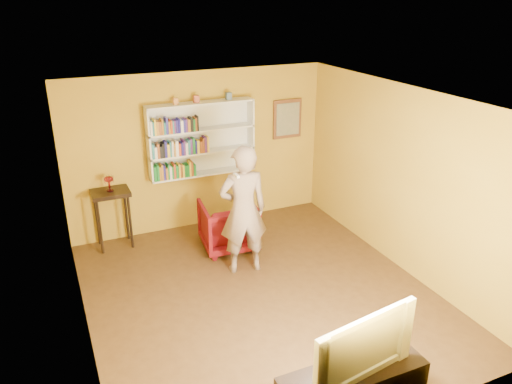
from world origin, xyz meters
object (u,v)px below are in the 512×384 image
(television, at_px, (356,341))
(bookshelf, at_px, (201,138))
(console_table, at_px, (111,201))
(ruby_lustre, at_px, (109,180))
(person, at_px, (243,210))
(armchair, at_px, (228,225))

(television, bearing_deg, bookshelf, 80.59)
(console_table, relative_size, ruby_lustre, 3.90)
(console_table, relative_size, television, 0.82)
(bookshelf, distance_m, person, 1.81)
(television, bearing_deg, armchair, 78.92)
(console_table, bearing_deg, person, -43.36)
(ruby_lustre, xyz_separation_m, person, (1.63, -1.54, -0.18))
(armchair, height_order, person, person)
(bookshelf, relative_size, ruby_lustre, 7.29)
(console_table, relative_size, person, 0.50)
(bookshelf, height_order, console_table, bookshelf)
(armchair, bearing_deg, television, 93.96)
(bookshelf, xyz_separation_m, television, (-0.04, -4.66, -0.72))
(ruby_lustre, relative_size, person, 0.13)
(bookshelf, relative_size, armchair, 2.09)
(person, bearing_deg, ruby_lustre, -35.77)
(bookshelf, height_order, television, bookshelf)
(ruby_lustre, distance_m, armchair, 2.00)
(ruby_lustre, distance_m, person, 2.25)
(bookshelf, bearing_deg, console_table, -174.19)
(console_table, height_order, armchair, console_table)
(armchair, bearing_deg, bookshelf, -78.01)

